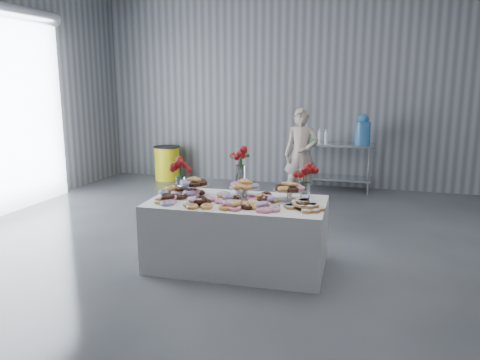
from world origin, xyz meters
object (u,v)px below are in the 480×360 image
object	(u,v)px
water_jug	(363,130)
person	(301,155)
prep_table	(333,158)
trash_barrel	(167,163)
display_table	(237,234)

from	to	relation	value
water_jug	person	bearing A→B (deg)	-138.79
prep_table	trash_barrel	xyz separation A→B (m)	(-3.41, -0.00, -0.26)
display_table	prep_table	world-z (taller)	prep_table
water_jug	person	world-z (taller)	person
prep_table	person	xyz separation A→B (m)	(-0.47, -0.85, 0.17)
trash_barrel	water_jug	bearing A→B (deg)	0.00
display_table	prep_table	distance (m)	4.11
display_table	person	distance (m)	3.24
prep_table	person	bearing A→B (deg)	-118.84
prep_table	trash_barrel	world-z (taller)	prep_table
water_jug	person	xyz separation A→B (m)	(-0.97, -0.85, -0.36)
prep_table	trash_barrel	size ratio (longest dim) A/B	2.12
water_jug	person	size ratio (longest dim) A/B	0.35
trash_barrel	person	bearing A→B (deg)	-16.05
display_table	trash_barrel	bearing A→B (deg)	124.46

